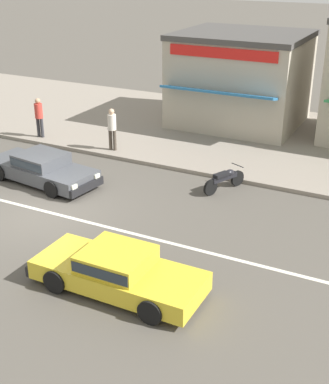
{
  "coord_description": "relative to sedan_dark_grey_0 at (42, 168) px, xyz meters",
  "views": [
    {
      "loc": [
        10.45,
        -11.88,
        7.57
      ],
      "look_at": [
        3.62,
        1.5,
        0.8
      ],
      "focal_mm": 50.0,
      "sensor_mm": 36.0,
      "label": 1
    }
  ],
  "objects": [
    {
      "name": "sedan_dark_grey_0",
      "position": [
        0.0,
        0.0,
        0.0
      ],
      "size": [
        4.54,
        2.16,
        1.06
      ],
      "color": "#47494F",
      "rests_on": "ground"
    },
    {
      "name": "kerb_strip",
      "position": [
        1.52,
        8.07,
        -0.46
      ],
      "size": [
        68.0,
        10.0,
        0.15
      ],
      "primitive_type": "cube",
      "color": "gray",
      "rests_on": "ground"
    },
    {
      "name": "motorcycle_0",
      "position": [
        6.11,
        2.25,
        -0.11
      ],
      "size": [
        0.94,
        1.73,
        0.8
      ],
      "color": "black",
      "rests_on": "ground"
    },
    {
      "name": "pedestrian_mid_kerb",
      "position": [
        -3.04,
        3.66,
        0.62
      ],
      "size": [
        0.34,
        0.34,
        1.72
      ],
      "color": "#333338",
      "rests_on": "kerb_strip"
    },
    {
      "name": "ground_plane",
      "position": [
        1.52,
        -1.92,
        -0.53
      ],
      "size": [
        160.0,
        160.0,
        0.0
      ],
      "primitive_type": "plane",
      "color": "#544F47"
    },
    {
      "name": "pedestrian_near_clock",
      "position": [
        0.68,
        3.67,
        0.63
      ],
      "size": [
        0.34,
        0.34,
        1.73
      ],
      "color": "#4C4238",
      "rests_on": "kerb_strip"
    },
    {
      "name": "shopfront_corner_warung",
      "position": [
        3.92,
        9.7,
        1.7
      ],
      "size": [
        5.68,
        5.88,
        4.15
      ],
      "color": "#B2A893",
      "rests_on": "kerb_strip"
    },
    {
      "name": "lane_centre_stripe",
      "position": [
        1.52,
        -1.92,
        -0.53
      ],
      "size": [
        50.4,
        0.14,
        0.01
      ],
      "primitive_type": "cube",
      "color": "silver",
      "rests_on": "ground"
    },
    {
      "name": "sedan_yellow_2",
      "position": [
        5.95,
        -4.53,
        0.0
      ],
      "size": [
        4.34,
        1.78,
        1.06
      ],
      "color": "yellow",
      "rests_on": "ground"
    }
  ]
}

